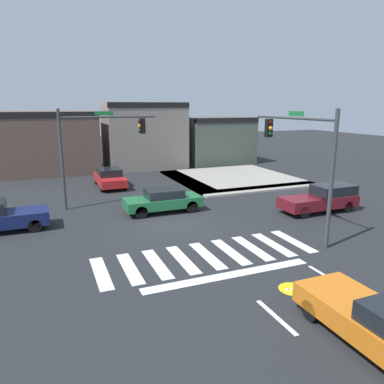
{
  "coord_description": "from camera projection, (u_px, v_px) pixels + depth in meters",
  "views": [
    {
      "loc": [
        -6.05,
        -17.63,
        6.19
      ],
      "look_at": [
        1.43,
        0.69,
        1.5
      ],
      "focal_mm": 34.21,
      "sensor_mm": 36.0,
      "label": 1
    }
  ],
  "objects": [
    {
      "name": "traffic_signal_northwest",
      "position": [
        98.0,
        140.0,
        22.16
      ],
      "size": [
        5.88,
        0.32,
        6.02
      ],
      "color": "#383A3D",
      "rests_on": "ground_plane"
    },
    {
      "name": "ground_plane",
      "position": [
        172.0,
        224.0,
        19.54
      ],
      "size": [
        120.0,
        120.0,
        0.0
      ],
      "primitive_type": "plane",
      "color": "#232628"
    },
    {
      "name": "bike_detector_marking",
      "position": [
        293.0,
        289.0,
        12.64
      ],
      "size": [
        0.99,
        0.99,
        0.01
      ],
      "color": "yellow",
      "rests_on": "ground_plane"
    },
    {
      "name": "storefront_row",
      "position": [
        130.0,
        139.0,
        36.65
      ],
      "size": [
        25.25,
        6.26,
        6.48
      ],
      "color": "brown",
      "rests_on": "ground_plane"
    },
    {
      "name": "car_red",
      "position": [
        110.0,
        178.0,
        28.37
      ],
      "size": [
        1.92,
        4.36,
        1.42
      ],
      "rotation": [
        0.0,
        0.0,
        -1.57
      ],
      "color": "red",
      "rests_on": "ground_plane"
    },
    {
      "name": "curb_corner_northeast",
      "position": [
        230.0,
        179.0,
        31.13
      ],
      "size": [
        10.0,
        10.6,
        0.15
      ],
      "color": "#9E998E",
      "rests_on": "ground_plane"
    },
    {
      "name": "car_maroon",
      "position": [
        322.0,
        198.0,
        21.77
      ],
      "size": [
        4.71,
        1.74,
        1.55
      ],
      "rotation": [
        0.0,
        0.0,
        3.14
      ],
      "color": "maroon",
      "rests_on": "ground_plane"
    },
    {
      "name": "car_green",
      "position": [
        163.0,
        200.0,
        21.64
      ],
      "size": [
        4.51,
        1.76,
        1.39
      ],
      "color": "#1E6638",
      "rests_on": "ground_plane"
    },
    {
      "name": "traffic_signal_southeast",
      "position": [
        301.0,
        148.0,
        17.27
      ],
      "size": [
        0.32,
        6.05,
        6.08
      ],
      "rotation": [
        0.0,
        0.0,
        1.57
      ],
      "color": "#383A3D",
      "rests_on": "ground_plane"
    },
    {
      "name": "crosswalk_near",
      "position": [
        207.0,
        255.0,
        15.48
      ],
      "size": [
        9.36,
        2.99,
        0.01
      ],
      "color": "silver",
      "rests_on": "ground_plane"
    }
  ]
}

